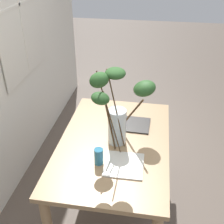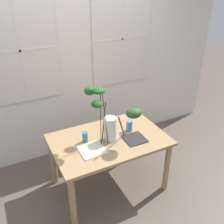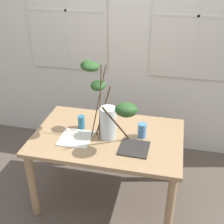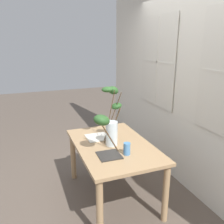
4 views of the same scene
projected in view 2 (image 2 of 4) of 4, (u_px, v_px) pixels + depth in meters
ground at (109, 184)px, 3.30m from camera, size 14.00×14.00×0.00m
back_wall_with_windows at (74, 51)px, 3.40m from camera, size 4.74×0.14×3.02m
dining_table at (109, 146)px, 3.00m from camera, size 1.33×0.87×0.73m
vase_with_branches at (112, 117)px, 2.77m from camera, size 0.59×0.52×0.69m
drinking_glass_blue_left at (85, 137)px, 2.87m from camera, size 0.06×0.06×0.13m
drinking_glass_blue_right at (129, 126)px, 3.07m from camera, size 0.08×0.08×0.14m
plate_square_left at (92, 150)px, 2.76m from camera, size 0.28×0.28×0.01m
plate_square_right at (135, 139)px, 2.94m from camera, size 0.25×0.25×0.01m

